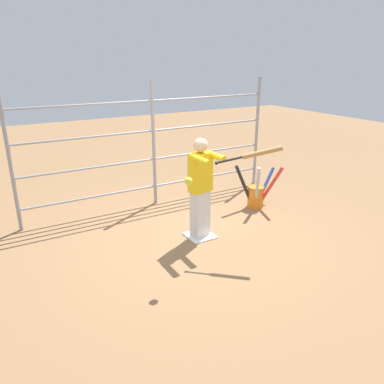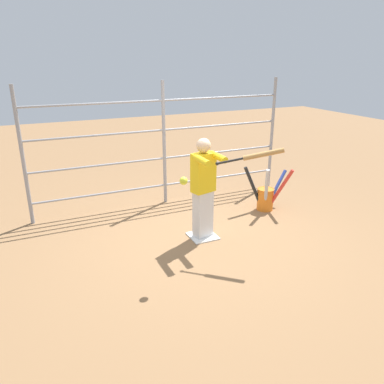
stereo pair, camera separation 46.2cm
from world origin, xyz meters
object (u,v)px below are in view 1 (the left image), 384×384
object	(u,v)px
bat_bucket	(256,194)
batter	(201,186)
baseball_bat_swinging	(257,154)
softball_in_flight	(188,181)

from	to	relation	value
bat_bucket	batter	bearing A→B (deg)	18.92
batter	baseball_bat_swinging	distance (m)	0.98
bat_bucket	softball_in_flight	bearing A→B (deg)	30.96
softball_in_flight	bat_bucket	xyz separation A→B (m)	(-2.13, -1.28, -0.97)
batter	bat_bucket	xyz separation A→B (m)	(-1.49, -0.51, -0.57)
batter	bat_bucket	distance (m)	1.68
baseball_bat_swinging	softball_in_flight	bearing A→B (deg)	4.91
batter	softball_in_flight	world-z (taller)	batter
batter	softball_in_flight	distance (m)	1.08
softball_in_flight	bat_bucket	bearing A→B (deg)	-149.04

